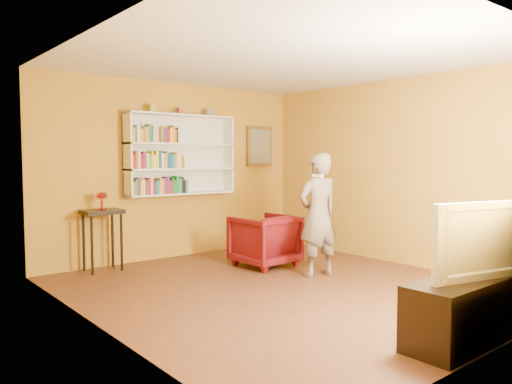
% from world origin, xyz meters
% --- Properties ---
extents(room_shell, '(5.30, 5.80, 2.88)m').
position_xyz_m(room_shell, '(0.00, 0.00, 1.02)').
color(room_shell, '#482817').
rests_on(room_shell, ground).
extents(bookshelf, '(1.80, 0.29, 1.23)m').
position_xyz_m(bookshelf, '(0.00, 2.41, 1.59)').
color(bookshelf, silver).
rests_on(bookshelf, room_shell).
extents(books_row_lower, '(0.90, 0.19, 0.26)m').
position_xyz_m(books_row_lower, '(-0.41, 2.30, 1.13)').
color(books_row_lower, '#90591A').
rests_on(books_row_lower, bookshelf).
extents(books_row_middle, '(0.83, 0.19, 0.26)m').
position_xyz_m(books_row_middle, '(-0.45, 2.30, 1.51)').
color(books_row_middle, maroon).
rests_on(books_row_middle, bookshelf).
extents(books_row_upper, '(0.73, 0.19, 0.26)m').
position_xyz_m(books_row_upper, '(-0.48, 2.30, 1.89)').
color(books_row_upper, orange).
rests_on(books_row_upper, bookshelf).
extents(ornament_left, '(0.09, 0.09, 0.12)m').
position_xyz_m(ornament_left, '(-0.49, 2.35, 2.27)').
color(ornament_left, '#AD9931').
rests_on(ornament_left, bookshelf).
extents(ornament_centre, '(0.07, 0.07, 0.10)m').
position_xyz_m(ornament_centre, '(-0.02, 2.35, 2.26)').
color(ornament_centre, '#91304C').
rests_on(ornament_centre, bookshelf).
extents(ornament_right, '(0.07, 0.07, 0.10)m').
position_xyz_m(ornament_right, '(0.49, 2.35, 2.26)').
color(ornament_right, slate).
rests_on(ornament_right, bookshelf).
extents(framed_painting, '(0.55, 0.05, 0.70)m').
position_xyz_m(framed_painting, '(1.65, 2.46, 1.75)').
color(framed_painting, brown).
rests_on(framed_painting, room_shell).
extents(console_table, '(0.52, 0.39, 0.85)m').
position_xyz_m(console_table, '(-1.32, 2.25, 0.70)').
color(console_table, black).
rests_on(console_table, ground).
extents(ruby_lustre, '(0.15, 0.14, 0.24)m').
position_xyz_m(ruby_lustre, '(-1.32, 2.25, 1.02)').
color(ruby_lustre, maroon).
rests_on(ruby_lustre, console_table).
extents(armchair, '(0.82, 0.84, 0.74)m').
position_xyz_m(armchair, '(0.60, 1.08, 0.37)').
color(armchair, '#46050D').
rests_on(armchair, ground).
extents(person, '(0.64, 0.47, 1.62)m').
position_xyz_m(person, '(0.75, 0.17, 0.81)').
color(person, '#685A4C').
rests_on(person, ground).
extents(game_remote, '(0.04, 0.15, 0.04)m').
position_xyz_m(game_remote, '(0.48, -0.07, 1.33)').
color(game_remote, white).
rests_on(game_remote, person).
extents(tv_cabinet, '(1.52, 0.46, 0.54)m').
position_xyz_m(tv_cabinet, '(0.11, -2.25, 0.27)').
color(tv_cabinet, black).
rests_on(tv_cabinet, ground).
extents(television, '(1.13, 0.42, 0.65)m').
position_xyz_m(television, '(0.11, -2.25, 0.87)').
color(television, black).
rests_on(television, tv_cabinet).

